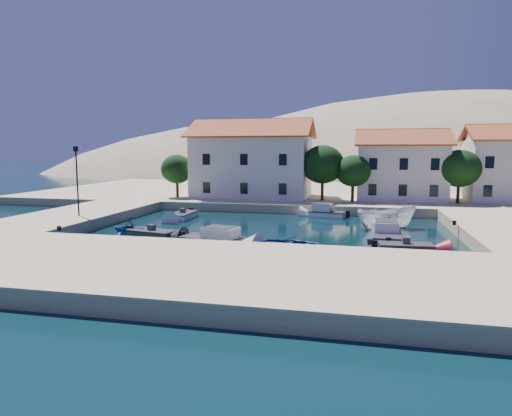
# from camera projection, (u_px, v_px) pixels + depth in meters

# --- Properties ---
(ground) EXTENTS (400.00, 400.00, 0.00)m
(ground) POSITION_uv_depth(u_px,v_px,m) (244.00, 256.00, 29.87)
(ground) COLOR black
(ground) RESTS_ON ground
(quay_south) EXTENTS (52.00, 12.00, 1.00)m
(quay_south) POSITION_uv_depth(u_px,v_px,m) (215.00, 273.00, 24.01)
(quay_south) COLOR beige
(quay_south) RESTS_ON ground
(quay_west) EXTENTS (8.00, 20.00, 1.00)m
(quay_west) POSITION_uv_depth(u_px,v_px,m) (78.00, 217.00, 43.68)
(quay_west) COLOR beige
(quay_west) RESTS_ON ground
(quay_north) EXTENTS (80.00, 36.00, 1.00)m
(quay_north) POSITION_uv_depth(u_px,v_px,m) (322.00, 194.00, 66.11)
(quay_north) COLOR beige
(quay_north) RESTS_ON ground
(hills) EXTENTS (254.00, 176.00, 99.00)m
(hills) POSITION_uv_depth(u_px,v_px,m) (400.00, 243.00, 147.83)
(hills) COLOR gray
(hills) RESTS_ON ground
(building_left) EXTENTS (14.70, 9.45, 9.70)m
(building_left) POSITION_uv_depth(u_px,v_px,m) (253.00, 157.00, 57.51)
(building_left) COLOR silver
(building_left) RESTS_ON quay_north
(building_mid) EXTENTS (10.50, 8.40, 8.30)m
(building_mid) POSITION_uv_depth(u_px,v_px,m) (401.00, 164.00, 54.59)
(building_mid) COLOR silver
(building_mid) RESTS_ON quay_north
(building_right) EXTENTS (9.45, 8.40, 8.80)m
(building_right) POSITION_uv_depth(u_px,v_px,m) (508.00, 162.00, 52.87)
(building_right) COLOR silver
(building_right) RESTS_ON quay_north
(trees) EXTENTS (37.30, 5.30, 6.45)m
(trees) POSITION_uv_depth(u_px,v_px,m) (336.00, 168.00, 52.87)
(trees) COLOR #382314
(trees) RESTS_ON quay_north
(lamppost) EXTENTS (0.35, 0.25, 6.22)m
(lamppost) POSITION_uv_depth(u_px,v_px,m) (77.00, 174.00, 40.87)
(lamppost) COLOR black
(lamppost) RESTS_ON quay_west
(bollards) EXTENTS (29.36, 9.56, 0.30)m
(bollards) POSITION_uv_depth(u_px,v_px,m) (295.00, 230.00, 32.85)
(bollards) COLOR black
(bollards) RESTS_ON ground
(motorboat_grey_sw) EXTENTS (4.11, 2.47, 1.25)m
(motorboat_grey_sw) POSITION_uv_depth(u_px,v_px,m) (152.00, 234.00, 36.10)
(motorboat_grey_sw) COLOR #333338
(motorboat_grey_sw) RESTS_ON ground
(cabin_cruiser_south) EXTENTS (5.08, 3.13, 1.60)m
(cabin_cruiser_south) POSITION_uv_depth(u_px,v_px,m) (213.00, 239.00, 33.10)
(cabin_cruiser_south) COLOR silver
(cabin_cruiser_south) RESTS_ON ground
(rowboat_south) EXTENTS (5.87, 4.48, 1.14)m
(rowboat_south) POSITION_uv_depth(u_px,v_px,m) (292.00, 252.00, 31.22)
(rowboat_south) COLOR navy
(rowboat_south) RESTS_ON ground
(motorboat_red_se) EXTENTS (3.68, 1.91, 1.25)m
(motorboat_red_se) POSITION_uv_depth(u_px,v_px,m) (406.00, 248.00, 30.91)
(motorboat_red_se) COLOR maroon
(motorboat_red_se) RESTS_ON ground
(cabin_cruiser_east) EXTENTS (2.22, 5.43, 1.60)m
(cabin_cruiser_east) POSITION_uv_depth(u_px,v_px,m) (386.00, 234.00, 35.12)
(cabin_cruiser_east) COLOR silver
(cabin_cruiser_east) RESTS_ON ground
(boat_east) EXTENTS (5.98, 4.36, 2.17)m
(boat_east) POSITION_uv_depth(u_px,v_px,m) (386.00, 229.00, 40.21)
(boat_east) COLOR silver
(boat_east) RESTS_ON ground
(motorboat_white_ne) EXTENTS (1.80, 3.50, 1.25)m
(motorboat_white_ne) POSITION_uv_depth(u_px,v_px,m) (392.00, 217.00, 45.34)
(motorboat_white_ne) COLOR silver
(motorboat_white_ne) RESTS_ON ground
(rowboat_west) EXTENTS (3.41, 3.08, 1.59)m
(rowboat_west) POSITION_uv_depth(u_px,v_px,m) (129.00, 235.00, 37.24)
(rowboat_west) COLOR navy
(rowboat_west) RESTS_ON ground
(motorboat_white_west) EXTENTS (1.92, 4.26, 1.25)m
(motorboat_white_west) POSITION_uv_depth(u_px,v_px,m) (183.00, 216.00, 46.02)
(motorboat_white_west) COLOR silver
(motorboat_white_west) RESTS_ON ground
(cabin_cruiser_north) EXTENTS (3.95, 2.32, 1.60)m
(cabin_cruiser_north) POSITION_uv_depth(u_px,v_px,m) (327.00, 213.00, 46.86)
(cabin_cruiser_north) COLOR silver
(cabin_cruiser_north) RESTS_ON ground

